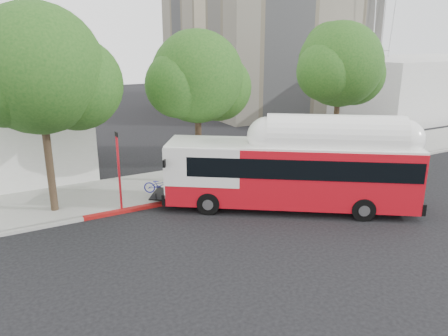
# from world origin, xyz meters

# --- Properties ---
(ground) EXTENTS (120.00, 120.00, 0.00)m
(ground) POSITION_xyz_m (0.00, 0.00, 0.00)
(ground) COLOR black
(ground) RESTS_ON ground
(sidewalk) EXTENTS (60.00, 5.00, 0.15)m
(sidewalk) POSITION_xyz_m (0.00, 6.50, 0.07)
(sidewalk) COLOR gray
(sidewalk) RESTS_ON ground
(curb_strip) EXTENTS (60.00, 0.30, 0.15)m
(curb_strip) POSITION_xyz_m (0.00, 3.90, 0.07)
(curb_strip) COLOR gray
(curb_strip) RESTS_ON ground
(red_curb_segment) EXTENTS (10.00, 0.32, 0.16)m
(red_curb_segment) POSITION_xyz_m (-3.00, 3.90, 0.08)
(red_curb_segment) COLOR maroon
(red_curb_segment) RESTS_ON ground
(street_tree_left) EXTENTS (6.67, 5.80, 9.74)m
(street_tree_left) POSITION_xyz_m (-8.53, 5.56, 6.60)
(street_tree_left) COLOR #2D2116
(street_tree_left) RESTS_ON ground
(street_tree_mid) EXTENTS (5.75, 5.00, 8.62)m
(street_tree_mid) POSITION_xyz_m (-0.59, 6.06, 5.91)
(street_tree_mid) COLOR #2D2116
(street_tree_mid) RESTS_ON ground
(street_tree_right) EXTENTS (6.21, 5.40, 9.18)m
(street_tree_right) POSITION_xyz_m (9.44, 5.86, 6.26)
(street_tree_right) COLOR #2D2116
(street_tree_right) RESTS_ON ground
(horizon_block) EXTENTS (20.00, 12.00, 6.00)m
(horizon_block) POSITION_xyz_m (30.00, 16.00, 3.00)
(horizon_block) COLOR silver
(horizon_block) RESTS_ON ground
(transit_bus) EXTENTS (11.82, 9.11, 3.80)m
(transit_bus) POSITION_xyz_m (1.40, 0.47, 1.78)
(transit_bus) COLOR red
(transit_bus) RESTS_ON ground
(signal_pole) EXTENTS (0.11, 0.37, 3.96)m
(signal_pole) POSITION_xyz_m (-6.10, 4.12, 2.03)
(signal_pole) COLOR red
(signal_pole) RESTS_ON ground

